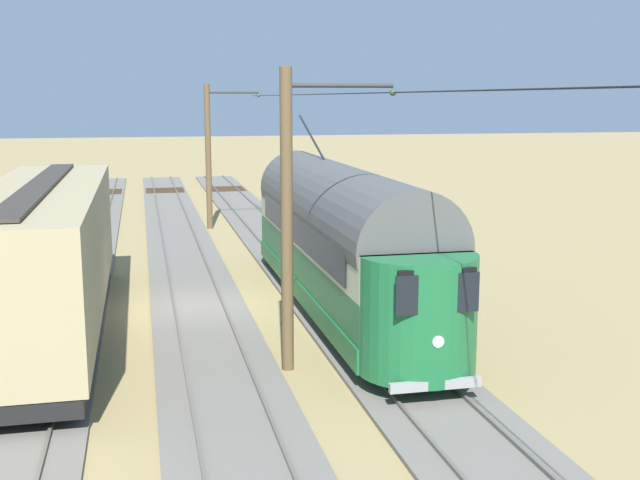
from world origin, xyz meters
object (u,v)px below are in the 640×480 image
at_px(catenary_pole_foreground, 210,154).
at_px(switch_stand, 316,228).
at_px(catenary_pole_mid_near, 290,216).
at_px(vintage_streetcar, 340,235).
at_px(coach_adjacent, 44,254).

distance_m(catenary_pole_foreground, switch_stand, 7.21).
relative_size(catenary_pole_foreground, catenary_pole_mid_near, 1.00).
distance_m(catenary_pole_mid_near, switch_stand, 16.25).
bearing_deg(vintage_streetcar, switch_stand, -98.87).
relative_size(vintage_streetcar, switch_stand, 12.94).
bearing_deg(vintage_streetcar, catenary_pole_mid_near, 63.79).
xyz_separation_m(vintage_streetcar, coach_adjacent, (8.15, 0.70, -0.09)).
bearing_deg(catenary_pole_mid_near, coach_adjacent, -35.55).
bearing_deg(coach_adjacent, vintage_streetcar, -175.07).
height_order(vintage_streetcar, catenary_pole_mid_near, catenary_pole_mid_near).
relative_size(vintage_streetcar, catenary_pole_mid_near, 2.33).
distance_m(coach_adjacent, switch_stand, 15.08).
bearing_deg(coach_adjacent, catenary_pole_mid_near, 144.45).
xyz_separation_m(catenary_pole_foreground, switch_stand, (-4.04, 5.22, -2.89)).
xyz_separation_m(catenary_pole_foreground, catenary_pole_mid_near, (0.00, 20.70, 0.00)).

